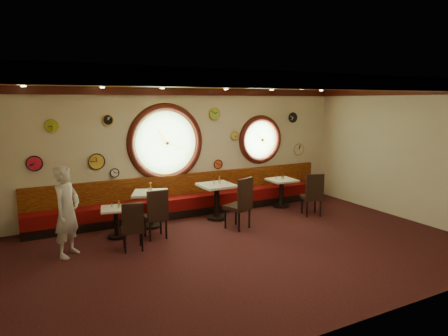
% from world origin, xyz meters
% --- Properties ---
extents(floor, '(9.00, 6.00, 0.00)m').
position_xyz_m(floor, '(0.00, 0.00, 0.00)').
color(floor, black).
rests_on(floor, ground).
extents(ceiling, '(9.00, 6.00, 0.02)m').
position_xyz_m(ceiling, '(0.00, 0.00, 3.20)').
color(ceiling, gold).
rests_on(ceiling, wall_back).
extents(wall_back, '(9.00, 0.02, 3.20)m').
position_xyz_m(wall_back, '(0.00, 3.00, 1.60)').
color(wall_back, beige).
rests_on(wall_back, floor).
extents(wall_front, '(9.00, 0.02, 3.20)m').
position_xyz_m(wall_front, '(0.00, -3.00, 1.60)').
color(wall_front, beige).
rests_on(wall_front, floor).
extents(wall_right, '(0.02, 6.00, 3.20)m').
position_xyz_m(wall_right, '(4.50, 0.00, 1.60)').
color(wall_right, beige).
rests_on(wall_right, floor).
extents(molding_back, '(9.00, 0.10, 0.18)m').
position_xyz_m(molding_back, '(0.00, 2.95, 3.11)').
color(molding_back, '#390F0A').
rests_on(molding_back, wall_back).
extents(molding_front, '(9.00, 0.10, 0.18)m').
position_xyz_m(molding_front, '(0.00, -2.95, 3.11)').
color(molding_front, '#390F0A').
rests_on(molding_front, wall_back).
extents(molding_right, '(0.10, 6.00, 0.18)m').
position_xyz_m(molding_right, '(4.45, 0.00, 3.11)').
color(molding_right, '#390F0A').
rests_on(molding_right, wall_back).
extents(banquette_base, '(8.00, 0.55, 0.20)m').
position_xyz_m(banquette_base, '(0.00, 2.72, 0.10)').
color(banquette_base, black).
rests_on(banquette_base, floor).
extents(banquette_seat, '(8.00, 0.55, 0.30)m').
position_xyz_m(banquette_seat, '(0.00, 2.72, 0.35)').
color(banquette_seat, '#5A0709').
rests_on(banquette_seat, banquette_base).
extents(banquette_back, '(8.00, 0.10, 0.55)m').
position_xyz_m(banquette_back, '(0.00, 2.94, 0.75)').
color(banquette_back, '#5B0C07').
rests_on(banquette_back, wall_back).
extents(porthole_left_glass, '(1.66, 0.02, 1.66)m').
position_xyz_m(porthole_left_glass, '(-0.60, 3.00, 1.85)').
color(porthole_left_glass, '#82B16A').
rests_on(porthole_left_glass, wall_back).
extents(porthole_left_frame, '(1.98, 0.18, 1.98)m').
position_xyz_m(porthole_left_frame, '(-0.60, 2.98, 1.85)').
color(porthole_left_frame, '#390F0A').
rests_on(porthole_left_frame, wall_back).
extents(porthole_left_ring, '(1.61, 0.03, 1.61)m').
position_xyz_m(porthole_left_ring, '(-0.60, 2.95, 1.85)').
color(porthole_left_ring, gold).
rests_on(porthole_left_ring, wall_back).
extents(porthole_right_glass, '(1.10, 0.02, 1.10)m').
position_xyz_m(porthole_right_glass, '(2.20, 3.00, 1.80)').
color(porthole_right_glass, '#82B16A').
rests_on(porthole_right_glass, wall_back).
extents(porthole_right_frame, '(1.38, 0.18, 1.38)m').
position_xyz_m(porthole_right_frame, '(2.20, 2.98, 1.80)').
color(porthole_right_frame, '#390F0A').
rests_on(porthole_right_frame, wall_back).
extents(porthole_right_ring, '(1.09, 0.03, 1.09)m').
position_xyz_m(porthole_right_ring, '(2.20, 2.95, 1.80)').
color(porthole_right_ring, gold).
rests_on(porthole_right_ring, wall_back).
extents(wall_clock_0, '(0.22, 0.03, 0.22)m').
position_xyz_m(wall_clock_0, '(1.35, 2.96, 1.95)').
color(wall_clock_0, gold).
rests_on(wall_clock_0, wall_back).
extents(wall_clock_1, '(0.26, 0.03, 0.26)m').
position_xyz_m(wall_clock_1, '(-3.20, 2.96, 2.35)').
color(wall_clock_1, '#97AE22').
rests_on(wall_clock_1, wall_back).
extents(wall_clock_2, '(0.24, 0.03, 0.24)m').
position_xyz_m(wall_clock_2, '(-2.00, 2.96, 2.45)').
color(wall_clock_2, black).
rests_on(wall_clock_2, wall_back).
extents(wall_clock_3, '(0.20, 0.03, 0.20)m').
position_xyz_m(wall_clock_3, '(-1.90, 2.96, 1.20)').
color(wall_clock_3, white).
rests_on(wall_clock_3, wall_back).
extents(wall_clock_4, '(0.34, 0.03, 0.34)m').
position_xyz_m(wall_clock_4, '(3.55, 2.96, 1.45)').
color(wall_clock_4, silver).
rests_on(wall_clock_4, wall_back).
extents(wall_clock_5, '(0.28, 0.03, 0.28)m').
position_xyz_m(wall_clock_5, '(3.30, 2.96, 2.40)').
color(wall_clock_5, black).
rests_on(wall_clock_5, wall_back).
extents(wall_clock_6, '(0.24, 0.03, 0.24)m').
position_xyz_m(wall_clock_6, '(0.85, 2.96, 1.20)').
color(wall_clock_6, '#E7461B').
rests_on(wall_clock_6, wall_back).
extents(wall_clock_7, '(0.30, 0.03, 0.30)m').
position_xyz_m(wall_clock_7, '(0.75, 2.96, 2.55)').
color(wall_clock_7, '#83BF3B').
rests_on(wall_clock_7, wall_back).
extents(wall_clock_8, '(0.36, 0.03, 0.36)m').
position_xyz_m(wall_clock_8, '(-2.30, 2.96, 1.50)').
color(wall_clock_8, gold).
rests_on(wall_clock_8, wall_back).
extents(wall_clock_9, '(0.32, 0.03, 0.32)m').
position_xyz_m(wall_clock_9, '(-3.60, 2.96, 1.55)').
color(wall_clock_9, red).
rests_on(wall_clock_9, wall_back).
extents(table_a, '(0.71, 0.71, 0.66)m').
position_xyz_m(table_a, '(-2.16, 1.81, 0.42)').
color(table_a, black).
rests_on(table_a, floor).
extents(table_b, '(0.99, 0.99, 0.83)m').
position_xyz_m(table_b, '(-1.29, 2.18, 0.52)').
color(table_b, black).
rests_on(table_b, floor).
extents(table_c, '(0.81, 0.81, 0.88)m').
position_xyz_m(table_c, '(0.35, 2.04, 0.55)').
color(table_c, black).
rests_on(table_c, floor).
extents(table_d, '(0.73, 0.73, 0.77)m').
position_xyz_m(table_d, '(2.44, 2.25, 0.49)').
color(table_d, black).
rests_on(table_d, floor).
extents(chair_a, '(0.47, 0.47, 0.60)m').
position_xyz_m(chair_a, '(-2.05, 0.89, 0.56)').
color(chair_a, black).
rests_on(chair_a, floor).
extents(chair_b, '(0.45, 0.45, 0.66)m').
position_xyz_m(chair_b, '(-1.42, 1.33, 0.61)').
color(chair_b, black).
rests_on(chair_b, floor).
extents(chair_c, '(0.65, 0.65, 0.74)m').
position_xyz_m(chair_c, '(0.48, 1.07, 0.68)').
color(chair_c, black).
rests_on(chair_c, floor).
extents(chair_d, '(0.58, 0.58, 0.68)m').
position_xyz_m(chair_d, '(2.60, 1.13, 0.62)').
color(chair_d, black).
rests_on(chair_d, floor).
extents(condiment_a_salt, '(0.03, 0.03, 0.09)m').
position_xyz_m(condiment_a_salt, '(-2.22, 1.90, 0.70)').
color(condiment_a_salt, '#B9B8BD').
rests_on(condiment_a_salt, table_a).
extents(condiment_b_salt, '(0.04, 0.04, 0.10)m').
position_xyz_m(condiment_b_salt, '(-1.32, 2.18, 0.88)').
color(condiment_b_salt, silver).
rests_on(condiment_b_salt, table_b).
extents(condiment_c_salt, '(0.04, 0.04, 0.11)m').
position_xyz_m(condiment_c_salt, '(0.29, 2.06, 0.93)').
color(condiment_c_salt, silver).
rests_on(condiment_c_salt, table_c).
extents(condiment_d_salt, '(0.03, 0.03, 0.09)m').
position_xyz_m(condiment_d_salt, '(2.31, 2.32, 0.82)').
color(condiment_d_salt, silver).
rests_on(condiment_d_salt, table_d).
extents(condiment_a_pepper, '(0.04, 0.04, 0.10)m').
position_xyz_m(condiment_a_pepper, '(-2.12, 1.74, 0.71)').
color(condiment_a_pepper, '#B9B8BD').
rests_on(condiment_a_pepper, table_a).
extents(condiment_b_pepper, '(0.04, 0.04, 0.10)m').
position_xyz_m(condiment_b_pepper, '(-1.33, 2.12, 0.88)').
color(condiment_b_pepper, silver).
rests_on(condiment_b_pepper, table_b).
extents(condiment_c_pepper, '(0.04, 0.04, 0.11)m').
position_xyz_m(condiment_c_pepper, '(0.43, 2.03, 0.93)').
color(condiment_c_pepper, silver).
rests_on(condiment_c_pepper, table_c).
extents(condiment_d_pepper, '(0.03, 0.03, 0.09)m').
position_xyz_m(condiment_d_pepper, '(2.41, 2.20, 0.82)').
color(condiment_d_pepper, silver).
rests_on(condiment_d_pepper, table_d).
extents(condiment_a_bottle, '(0.04, 0.04, 0.14)m').
position_xyz_m(condiment_a_bottle, '(-2.07, 1.83, 0.73)').
color(condiment_a_bottle, yellow).
rests_on(condiment_a_bottle, table_a).
extents(condiment_b_bottle, '(0.06, 0.06, 0.18)m').
position_xyz_m(condiment_b_bottle, '(-1.22, 2.32, 0.92)').
color(condiment_b_bottle, '#C6862E').
rests_on(condiment_b_bottle, table_b).
extents(condiment_c_bottle, '(0.06, 0.06, 0.18)m').
position_xyz_m(condiment_c_bottle, '(0.49, 2.17, 0.97)').
color(condiment_c_bottle, gold).
rests_on(condiment_c_bottle, table_c).
extents(condiment_d_bottle, '(0.05, 0.05, 0.15)m').
position_xyz_m(condiment_d_bottle, '(2.52, 2.28, 0.85)').
color(condiment_d_bottle, '#C9852F').
rests_on(condiment_d_bottle, table_d).
extents(waiter, '(0.72, 0.75, 1.72)m').
position_xyz_m(waiter, '(-3.18, 1.23, 0.86)').
color(waiter, silver).
rests_on(waiter, floor).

